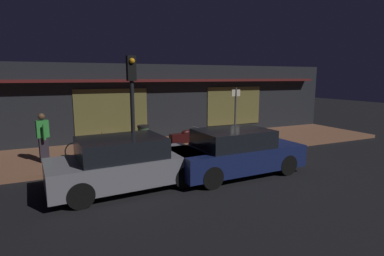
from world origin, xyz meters
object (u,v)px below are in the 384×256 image
motorcycle (184,140)px  person_photographer (43,137)px  sign_post (235,110)px  parked_car_near (126,163)px  parked_car_far (236,152)px  trash_bin (143,136)px  traffic_light_pole (132,96)px  bicycle_parked (90,149)px

motorcycle → person_photographer: (-4.83, 0.83, 0.38)m
motorcycle → sign_post: (3.13, 1.33, 0.86)m
motorcycle → sign_post: size_ratio=0.71×
parked_car_near → parked_car_far: 3.38m
person_photographer → parked_car_far: bearing=-32.4°
sign_post → trash_bin: sign_post is taller
motorcycle → traffic_light_pole: bearing=-143.3°
trash_bin → traffic_light_pole: size_ratio=0.26×
motorcycle → person_photographer: bearing=170.2°
trash_bin → parked_car_far: 4.45m
trash_bin → traffic_light_pole: bearing=-110.4°
sign_post → trash_bin: bearing=178.4°
bicycle_parked → parked_car_far: parked_car_far is taller
sign_post → trash_bin: 4.41m
parked_car_far → parked_car_near: bearing=176.5°
motorcycle → person_photographer: 4.91m
sign_post → parked_car_far: bearing=-122.6°
bicycle_parked → traffic_light_pole: bearing=-66.4°
traffic_light_pole → bicycle_parked: bearing=113.6°
motorcycle → bicycle_parked: 3.42m
bicycle_parked → person_photographer: (-1.45, 0.33, 0.52)m
motorcycle → bicycle_parked: size_ratio=1.03×
sign_post → parked_car_far: sign_post is taller
bicycle_parked → sign_post: size_ratio=0.69×
sign_post → person_photographer: bearing=-176.4°
person_photographer → traffic_light_pole: (2.45, -2.60, 1.45)m
bicycle_parked → traffic_light_pole: (1.00, -2.28, 1.97)m
bicycle_parked → sign_post: bearing=7.2°
traffic_light_pole → sign_post: bearing=29.4°
motorcycle → bicycle_parked: motorcycle is taller
bicycle_parked → sign_post: 6.63m
trash_bin → parked_car_near: 4.18m
traffic_light_pole → parked_car_near: size_ratio=0.86×
traffic_light_pole → parked_car_far: traffic_light_pole is taller
trash_bin → bicycle_parked: bearing=-156.7°
motorcycle → parked_car_far: parked_car_far is taller
sign_post → bicycle_parked: bearing=-172.8°
trash_bin → traffic_light_pole: (-1.20, -3.22, 1.86)m
parked_car_near → parked_car_far: bearing=-3.5°
bicycle_parked → sign_post: (6.51, 0.83, 1.00)m
person_photographer → sign_post: bearing=3.6°
person_photographer → sign_post: 7.99m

